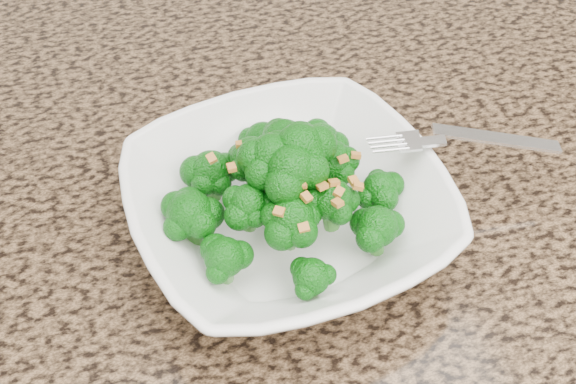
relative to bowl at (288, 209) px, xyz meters
name	(u,v)px	position (x,y,z in m)	size (l,w,h in m)	color
granite_counter	(355,235)	(0.06, 0.00, -0.05)	(1.64, 1.04, 0.03)	brown
bowl	(288,209)	(0.00, 0.00, 0.00)	(0.25, 0.25, 0.06)	white
broccoli_pile	(288,151)	(0.00, 0.00, 0.06)	(0.22, 0.22, 0.07)	#0B610B
garlic_topping	(288,114)	(0.00, 0.00, 0.10)	(0.13, 0.13, 0.01)	#C58030
fork	(436,141)	(0.12, 0.01, 0.04)	(0.18, 0.03, 0.01)	silver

